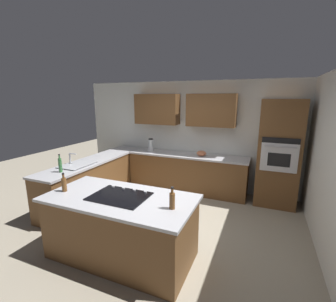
{
  "coord_description": "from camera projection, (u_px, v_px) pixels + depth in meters",
  "views": [
    {
      "loc": [
        -1.56,
        3.43,
        2.2
      ],
      "look_at": [
        0.29,
        -1.01,
        1.11
      ],
      "focal_mm": 25.06,
      "sensor_mm": 36.0,
      "label": 1
    }
  ],
  "objects": [
    {
      "name": "blender",
      "position": [
        151.0,
        146.0,
        5.86
      ],
      "size": [
        0.15,
        0.15,
        0.32
      ],
      "color": "silver",
      "rests_on": "countertop_back"
    },
    {
      "name": "countertop_back",
      "position": [
        187.0,
        155.0,
        5.55
      ],
      "size": [
        2.84,
        0.64,
        0.04
      ],
      "primitive_type": "cube",
      "color": "#B2B2B7",
      "rests_on": "lower_cabinets_back"
    },
    {
      "name": "wall_oven",
      "position": [
        278.0,
        154.0,
        4.77
      ],
      "size": [
        0.8,
        0.66,
        2.19
      ],
      "color": "brown",
      "rests_on": "ground"
    },
    {
      "name": "countertop_side",
      "position": [
        96.0,
        160.0,
        5.14
      ],
      "size": [
        0.64,
        2.94,
        0.04
      ],
      "primitive_type": "cube",
      "color": "#B2B2B7",
      "rests_on": "lower_cabinets_side"
    },
    {
      "name": "cooktop",
      "position": [
        120.0,
        196.0,
        3.17
      ],
      "size": [
        0.76,
        0.56,
        0.03
      ],
      "color": "black",
      "rests_on": "island_top"
    },
    {
      "name": "island_base",
      "position": [
        121.0,
        228.0,
        3.27
      ],
      "size": [
        1.97,
        0.94,
        0.86
      ],
      "primitive_type": "cube",
      "color": "brown",
      "rests_on": "ground"
    },
    {
      "name": "dish_soap_bottle",
      "position": [
        60.0,
        165.0,
        4.18
      ],
      "size": [
        0.06,
        0.06,
        0.33
      ],
      "color": "#336B38",
      "rests_on": "countertop_side"
    },
    {
      "name": "lower_cabinets_back",
      "position": [
        187.0,
        173.0,
        5.65
      ],
      "size": [
        2.8,
        0.6,
        0.86
      ],
      "primitive_type": "cube",
      "color": "brown",
      "rests_on": "ground"
    },
    {
      "name": "mixing_bowl",
      "position": [
        201.0,
        153.0,
        5.39
      ],
      "size": [
        0.22,
        0.22,
        0.12
      ],
      "primitive_type": "ellipsoid",
      "color": "#CC724C",
      "rests_on": "countertop_back"
    },
    {
      "name": "island_top",
      "position": [
        120.0,
        198.0,
        3.17
      ],
      "size": [
        2.05,
        1.02,
        0.04
      ],
      "primitive_type": "cube",
      "color": "#B2B2B7",
      "rests_on": "island_base"
    },
    {
      "name": "sink_unit",
      "position": [
        78.0,
        164.0,
        4.66
      ],
      "size": [
        0.46,
        0.7,
        0.23
      ],
      "color": "#515456",
      "rests_on": "countertop_side"
    },
    {
      "name": "lower_cabinets_side",
      "position": [
        97.0,
        179.0,
        5.24
      ],
      "size": [
        0.6,
        2.9,
        0.86
      ],
      "primitive_type": "cube",
      "color": "brown",
      "rests_on": "ground"
    },
    {
      "name": "wall_left",
      "position": [
        332.0,
        165.0,
        3.22
      ],
      "size": [
        0.1,
        4.0,
        2.6
      ],
      "primitive_type": "cube",
      "color": "silver",
      "rests_on": "ground"
    },
    {
      "name": "second_bottle",
      "position": [
        172.0,
        200.0,
        2.8
      ],
      "size": [
        0.07,
        0.07,
        0.28
      ],
      "color": "brown",
      "rests_on": "island_top"
    },
    {
      "name": "wall_back",
      "position": [
        193.0,
        129.0,
        5.7
      ],
      "size": [
        6.0,
        0.44,
        2.6
      ],
      "color": "silver",
      "rests_on": "ground"
    },
    {
      "name": "ground_plane",
      "position": [
        161.0,
        225.0,
        4.16
      ],
      "size": [
        14.0,
        14.0,
        0.0
      ],
      "primitive_type": "plane",
      "color": "#9E937F"
    },
    {
      "name": "oil_bottle",
      "position": [
        64.0,
        184.0,
        3.33
      ],
      "size": [
        0.07,
        0.07,
        0.27
      ],
      "color": "brown",
      "rests_on": "island_top"
    }
  ]
}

